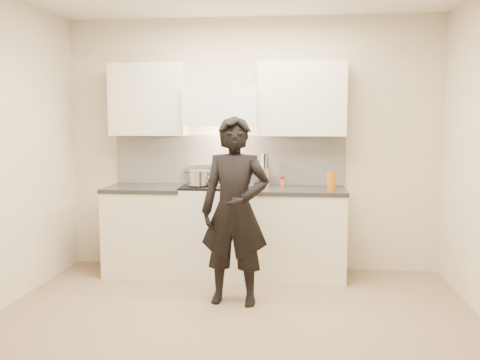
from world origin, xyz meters
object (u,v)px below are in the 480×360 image
object	(u,v)px
utensil_crock	(265,176)
wok	(236,173)
counter_right	(300,233)
person	(235,211)
stove	(220,230)

from	to	relation	value
utensil_crock	wok	bearing A→B (deg)	-171.30
counter_right	person	bearing A→B (deg)	-123.23
counter_right	utensil_crock	bearing A→B (deg)	153.98
stove	person	xyz separation A→B (m)	(0.26, -0.87, 0.35)
wok	utensil_crock	distance (m)	0.31
counter_right	person	size ratio (longest dim) A/B	0.56
wok	person	size ratio (longest dim) A/B	0.27
stove	wok	size ratio (longest dim) A/B	2.17
stove	person	bearing A→B (deg)	-73.54
counter_right	wok	bearing A→B (deg)	168.43
stove	counter_right	xyz separation A→B (m)	(0.83, 0.00, -0.01)
stove	wok	xyz separation A→B (m)	(0.15, 0.14, 0.58)
counter_right	person	distance (m)	1.10
counter_right	utensil_crock	xyz separation A→B (m)	(-0.38, 0.19, 0.57)
counter_right	wok	distance (m)	0.92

